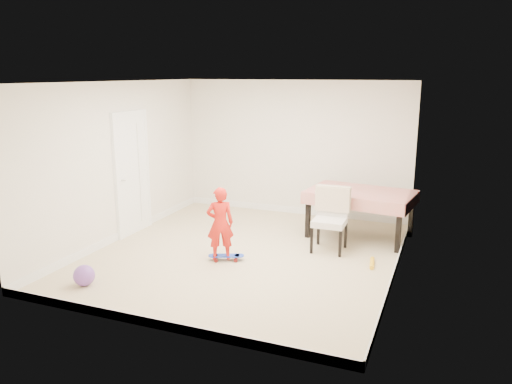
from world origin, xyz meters
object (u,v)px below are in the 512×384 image
at_px(dining_chair, 330,220).
at_px(child, 220,226).
at_px(skateboard, 226,258).
at_px(dining_table, 360,214).
at_px(balloon, 84,275).

bearing_deg(dining_chair, child, -144.26).
xyz_separation_m(dining_chair, skateboard, (-1.32, -0.98, -0.46)).
distance_m(skateboard, child, 0.51).
height_order(dining_table, child, child).
height_order(dining_chair, child, child).
bearing_deg(skateboard, dining_table, 26.28).
bearing_deg(balloon, dining_chair, 42.93).
xyz_separation_m(skateboard, balloon, (-1.35, -1.51, 0.10)).
height_order(dining_chair, skateboard, dining_chair).
relative_size(dining_table, child, 1.56).
xyz_separation_m(dining_table, dining_chair, (-0.32, -0.84, 0.10)).
distance_m(dining_table, skateboard, 2.48).
bearing_deg(dining_chair, dining_table, 68.04).
height_order(dining_chair, balloon, dining_chair).
bearing_deg(skateboard, child, -163.99).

